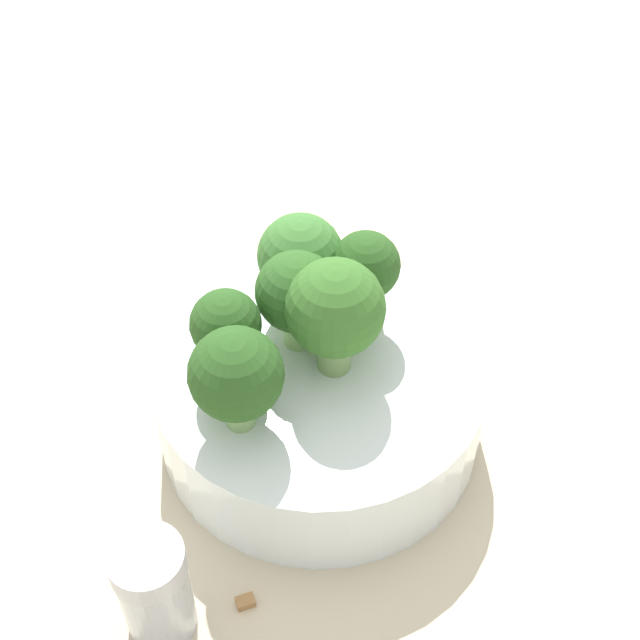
# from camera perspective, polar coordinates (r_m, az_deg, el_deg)

# --- Properties ---
(ground_plane) EXTENTS (3.00, 3.00, 0.00)m
(ground_plane) POSITION_cam_1_polar(r_m,az_deg,el_deg) (0.47, 0.00, -6.83)
(ground_plane) COLOR beige
(bowl) EXTENTS (0.16, 0.16, 0.05)m
(bowl) POSITION_cam_1_polar(r_m,az_deg,el_deg) (0.45, 0.00, -4.94)
(bowl) COLOR silver
(bowl) RESTS_ON ground_plane
(broccoli_floret_0) EXTENTS (0.03, 0.03, 0.05)m
(broccoli_floret_0) POSITION_cam_1_polar(r_m,az_deg,el_deg) (0.41, -6.03, -0.55)
(broccoli_floret_0) COLOR #84AD66
(broccoli_floret_0) RESTS_ON bowl
(broccoli_floret_1) EXTENTS (0.05, 0.05, 0.06)m
(broccoli_floret_1) POSITION_cam_1_polar(r_m,az_deg,el_deg) (0.40, 0.96, 0.45)
(broccoli_floret_1) COLOR #7A9E5B
(broccoli_floret_1) RESTS_ON bowl
(broccoli_floret_2) EXTENTS (0.04, 0.04, 0.05)m
(broccoli_floret_2) POSITION_cam_1_polar(r_m,az_deg,el_deg) (0.39, -5.39, -3.59)
(broccoli_floret_2) COLOR #84AD66
(broccoli_floret_2) RESTS_ON bowl
(broccoli_floret_3) EXTENTS (0.04, 0.04, 0.05)m
(broccoli_floret_3) POSITION_cam_1_polar(r_m,az_deg,el_deg) (0.42, -1.48, 1.67)
(broccoli_floret_3) COLOR #8EB770
(broccoli_floret_3) RESTS_ON bowl
(broccoli_floret_4) EXTENTS (0.04, 0.04, 0.06)m
(broccoli_floret_4) POSITION_cam_1_polar(r_m,az_deg,el_deg) (0.43, -1.25, 3.90)
(broccoli_floret_4) COLOR #84AD66
(broccoli_floret_4) RESTS_ON bowl
(broccoli_floret_5) EXTENTS (0.03, 0.03, 0.05)m
(broccoli_floret_5) POSITION_cam_1_polar(r_m,az_deg,el_deg) (0.43, 2.91, 3.05)
(broccoli_floret_5) COLOR #7A9E5B
(broccoli_floret_5) RESTS_ON bowl
(pepper_shaker) EXTENTS (0.03, 0.03, 0.06)m
(pepper_shaker) POSITION_cam_1_polar(r_m,az_deg,el_deg) (0.39, -10.55, -16.56)
(pepper_shaker) COLOR #B2B7BC
(pepper_shaker) RESTS_ON ground_plane
(almond_crumb_0) EXTENTS (0.01, 0.01, 0.01)m
(almond_crumb_0) POSITION_cam_1_polar(r_m,az_deg,el_deg) (0.42, -4.82, -17.40)
(almond_crumb_0) COLOR olive
(almond_crumb_0) RESTS_ON ground_plane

